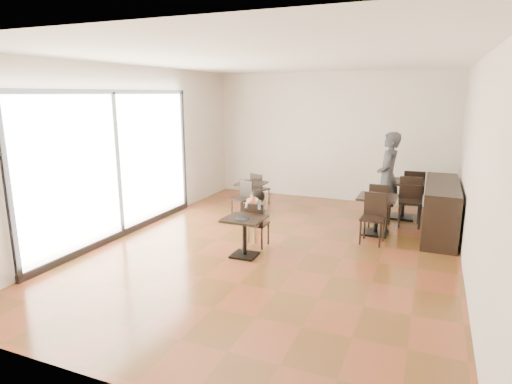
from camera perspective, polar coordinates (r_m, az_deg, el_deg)
The scene contains 23 objects.
floor at distance 7.63m, azimuth 2.68°, elevation -7.50°, with size 6.00×8.00×0.01m, color brown.
ceiling at distance 7.17m, azimuth 2.97°, elevation 17.23°, with size 6.00×8.00×0.01m, color white.
wall_back at distance 11.05m, azimuth 9.91°, elevation 7.26°, with size 6.00×0.01×3.20m, color beige.
wall_front at distance 3.79m, azimuth -18.13°, elevation -4.07°, with size 6.00×0.01×3.20m, color beige.
wall_left at distance 8.70m, azimuth -16.21°, elevation 5.43°, with size 0.01×8.00×3.20m, color beige.
wall_right at distance 6.84m, azimuth 27.22°, elevation 2.55°, with size 0.01×8.00×3.20m, color beige.
storefront_window at distance 8.33m, azimuth -18.09°, elevation 3.59°, with size 0.04×4.50×2.60m, color white.
child_table at distance 7.16m, azimuth -1.54°, elevation -6.02°, with size 0.64×0.64×0.67m, color black, non-canonical shape.
child_chair at distance 7.62m, azimuth 0.14°, elevation -4.29°, with size 0.36×0.36×0.81m, color black, non-canonical shape.
child at distance 7.59m, azimuth 0.14°, elevation -3.54°, with size 0.36×0.51×1.02m, color slate, non-canonical shape.
plate at distance 6.97m, azimuth -1.89°, elevation -3.60°, with size 0.23×0.23×0.01m, color black.
pizza_slice at distance 7.32m, azimuth -0.42°, elevation -1.13°, with size 0.24×0.18×0.05m, color tan, non-canonical shape.
adult_patron at distance 9.46m, azimuth 17.17°, elevation 1.94°, with size 0.69×0.45×1.90m, color #323237.
cafe_table_mid at distance 8.57m, azimuth 15.76°, elevation -3.00°, with size 0.72×0.72×0.76m, color black, non-canonical shape.
cafe_table_left at distance 9.93m, azimuth -0.62°, elevation -0.62°, with size 0.62×0.62×0.66m, color black, non-canonical shape.
cafe_table_back at distance 9.84m, azimuth 19.00°, elevation -0.97°, with size 0.78×0.78×0.83m, color black, non-canonical shape.
chair_mid_a at distance 9.08m, azimuth 16.22°, elevation -1.64°, with size 0.41×0.41×0.91m, color black, non-canonical shape.
chair_mid_b at distance 8.03m, azimuth 15.30°, elevation -3.49°, with size 0.41×0.41×0.91m, color black, non-canonical shape.
chair_left_a at distance 10.41m, azimuth 0.57°, elevation 0.40°, with size 0.36×0.36×0.79m, color black, non-canonical shape.
chair_left_b at distance 9.43m, azimuth -1.93°, elevation -0.95°, with size 0.36×0.36×0.79m, color black, non-canonical shape.
chair_back_a at distance 10.35m, azimuth 20.17°, elevation 0.09°, with size 0.45×0.45×1.00m, color black, non-canonical shape.
chair_back_b at distance 9.28m, azimuth 19.83°, elevation -1.32°, with size 0.45×0.45×1.00m, color black, non-canonical shape.
service_counter at distance 9.00m, azimuth 23.38°, elevation -2.04°, with size 0.60×2.40×1.00m, color black.
Camera 1 is at (2.41, -6.73, 2.67)m, focal length 30.00 mm.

